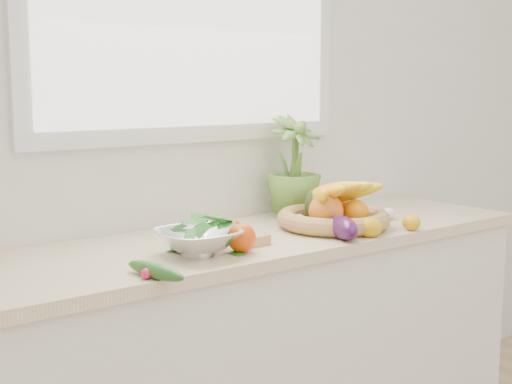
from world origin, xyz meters
TOP-DOWN VIEW (x-y plane):
  - back_wall at (0.00, 2.25)m, footprint 4.50×0.02m
  - counter_cabinet at (0.00, 1.95)m, footprint 2.20×0.58m
  - countertop at (0.00, 1.95)m, footprint 2.24×0.62m
  - orange_loose at (-0.13, 1.77)m, footprint 0.10×0.10m
  - lemon_a at (0.33, 1.74)m, footprint 0.06×0.07m
  - lemon_b at (0.54, 1.67)m, footprint 0.06×0.07m
  - lemon_c at (0.34, 1.68)m, footprint 0.11×0.10m
  - apple at (-0.06, 1.92)m, footprint 0.09×0.09m
  - ginger at (-0.04, 1.81)m, footprint 0.10×0.05m
  - garlic_a at (0.60, 1.94)m, footprint 0.05×0.05m
  - garlic_b at (0.27, 1.96)m, footprint 0.06×0.06m
  - garlic_c at (0.63, 1.86)m, footprint 0.07×0.07m
  - eggplant at (0.25, 1.72)m, footprint 0.14×0.21m
  - cucumber at (-0.48, 1.67)m, footprint 0.08×0.23m
  - radish at (-0.51, 1.68)m, footprint 0.03×0.03m
  - potted_herb at (0.37, 2.12)m, footprint 0.23×0.23m
  - fruit_basket at (0.35, 1.87)m, footprint 0.42×0.42m
  - colander_with_spinach at (-0.26, 1.82)m, footprint 0.24×0.24m

SIDE VIEW (x-z plane):
  - counter_cabinet at x=0.00m, z-range 0.00..0.86m
  - countertop at x=0.00m, z-range 0.86..0.90m
  - radish at x=-0.51m, z-range 0.90..0.93m
  - ginger at x=-0.04m, z-range 0.90..0.93m
  - garlic_a at x=0.60m, z-range 0.90..0.94m
  - cucumber at x=-0.48m, z-range 0.90..0.94m
  - garlic_b at x=0.27m, z-range 0.90..0.94m
  - garlic_c at x=0.63m, z-range 0.90..0.94m
  - lemon_a at x=0.33m, z-range 0.90..0.95m
  - lemon_b at x=0.54m, z-range 0.90..0.96m
  - lemon_c at x=0.34m, z-range 0.90..0.97m
  - apple at x=-0.06m, z-range 0.90..0.97m
  - eggplant at x=0.25m, z-range 0.90..0.98m
  - orange_loose at x=-0.13m, z-range 0.90..0.99m
  - fruit_basket at x=0.35m, z-range 0.86..1.05m
  - colander_with_spinach at x=-0.26m, z-range 0.90..1.03m
  - potted_herb at x=0.37m, z-range 0.92..1.29m
  - back_wall at x=0.00m, z-range 0.00..2.70m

